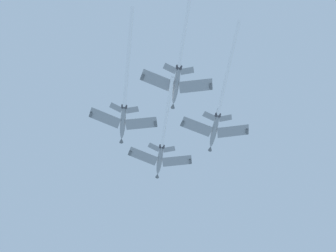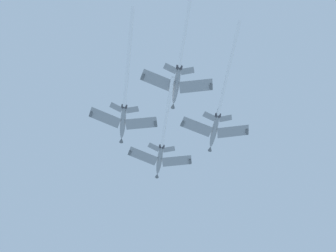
# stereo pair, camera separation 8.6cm
# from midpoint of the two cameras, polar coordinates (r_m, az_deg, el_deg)

# --- Properties ---
(jet_lead) EXTENTS (20.05, 33.50, 20.02)m
(jet_lead) POSITION_cam_midpoint_polar(r_m,az_deg,el_deg) (130.56, -0.87, -2.81)
(jet_lead) COLOR gray
(jet_left_wing) EXTENTS (20.04, 37.73, 21.94)m
(jet_left_wing) POSITION_cam_midpoint_polar(r_m,az_deg,el_deg) (120.83, -5.71, 3.34)
(jet_left_wing) COLOR gray
(jet_right_wing) EXTENTS (20.08, 36.96, 21.40)m
(jet_right_wing) POSITION_cam_midpoint_polar(r_m,az_deg,el_deg) (121.84, 6.61, 1.68)
(jet_right_wing) COLOR gray
(jet_slot) EXTENTS (20.06, 35.77, 20.41)m
(jet_slot) POSITION_cam_midpoint_polar(r_m,az_deg,el_deg) (115.30, 1.50, 7.91)
(jet_slot) COLOR gray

